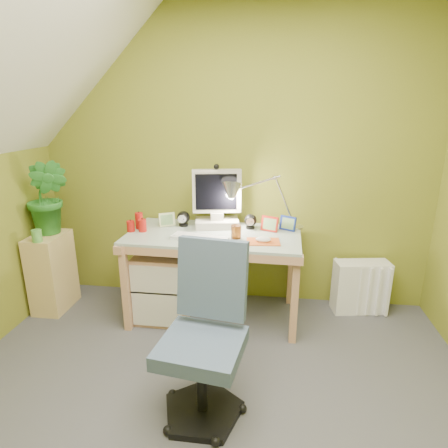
# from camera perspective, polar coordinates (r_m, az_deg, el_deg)

# --- Properties ---
(floor) EXTENTS (3.20, 3.20, 0.01)m
(floor) POSITION_cam_1_polar(r_m,az_deg,el_deg) (2.18, -4.00, -30.67)
(floor) COLOR #47474C
(floor) RESTS_ON ground
(wall_back) EXTENTS (3.20, 0.01, 2.40)m
(wall_back) POSITION_cam_1_polar(r_m,az_deg,el_deg) (3.07, 1.48, 9.57)
(wall_back) COLOR olive
(wall_back) RESTS_ON floor
(desk) EXTENTS (1.33, 0.70, 0.70)m
(desk) POSITION_cam_1_polar(r_m,az_deg,el_deg) (2.97, -1.56, -7.86)
(desk) COLOR tan
(desk) RESTS_ON floor
(monitor) EXTENTS (0.39, 0.27, 0.49)m
(monitor) POSITION_cam_1_polar(r_m,az_deg,el_deg) (2.94, -1.10, 4.19)
(monitor) COLOR #B9B4A7
(monitor) RESTS_ON desk
(speaker_left) EXTENTS (0.13, 0.13, 0.12)m
(speaker_left) POSITION_cam_1_polar(r_m,az_deg,el_deg) (3.02, -6.21, 0.84)
(speaker_left) COLOR black
(speaker_left) RESTS_ON desk
(speaker_right) EXTENTS (0.12, 0.12, 0.12)m
(speaker_right) POSITION_cam_1_polar(r_m,az_deg,el_deg) (2.95, 4.06, 0.39)
(speaker_right) COLOR black
(speaker_right) RESTS_ON desk
(keyboard) EXTENTS (0.43, 0.22, 0.02)m
(keyboard) POSITION_cam_1_polar(r_m,az_deg,el_deg) (2.72, -3.75, -2.12)
(keyboard) COLOR silver
(keyboard) RESTS_ON desk
(mousepad) EXTENTS (0.25, 0.19, 0.01)m
(mousepad) POSITION_cam_1_polar(r_m,az_deg,el_deg) (2.67, 5.99, -2.68)
(mousepad) COLOR #C4541E
(mousepad) RESTS_ON desk
(mouse) EXTENTS (0.12, 0.09, 0.04)m
(mouse) POSITION_cam_1_polar(r_m,az_deg,el_deg) (2.67, 6.00, -2.36)
(mouse) COLOR silver
(mouse) RESTS_ON mousepad
(amber_tumbler) EXTENTS (0.08, 0.08, 0.10)m
(amber_tumbler) POSITION_cam_1_polar(r_m,az_deg,el_deg) (2.73, 1.85, -1.20)
(amber_tumbler) COLOR #984E16
(amber_tumbler) RESTS_ON desk
(candle_cluster) EXTENTS (0.19, 0.17, 0.13)m
(candle_cluster) POSITION_cam_1_polar(r_m,az_deg,el_deg) (2.98, -13.06, 0.28)
(candle_cluster) COLOR #AA140E
(candle_cluster) RESTS_ON desk
(photo_frame_red) EXTENTS (0.13, 0.07, 0.12)m
(photo_frame_red) POSITION_cam_1_polar(r_m,az_deg,el_deg) (2.90, 6.97, 0.04)
(photo_frame_red) COLOR #B01D12
(photo_frame_red) RESTS_ON desk
(photo_frame_blue) EXTENTS (0.12, 0.08, 0.11)m
(photo_frame_blue) POSITION_cam_1_polar(r_m,az_deg,el_deg) (2.94, 9.70, 0.12)
(photo_frame_blue) COLOR navy
(photo_frame_blue) RESTS_ON desk
(photo_frame_green) EXTENTS (0.12, 0.08, 0.11)m
(photo_frame_green) POSITION_cam_1_polar(r_m,az_deg,el_deg) (3.04, -8.67, 0.68)
(photo_frame_green) COLOR beige
(photo_frame_green) RESTS_ON desk
(desk_lamp) EXTENTS (0.61, 0.33, 0.62)m
(desk_lamp) POSITION_cam_1_polar(r_m,az_deg,el_deg) (2.90, 7.76, 5.16)
(desk_lamp) COLOR silver
(desk_lamp) RESTS_ON desk
(side_ledge) EXTENTS (0.24, 0.37, 0.64)m
(side_ledge) POSITION_cam_1_polar(r_m,az_deg,el_deg) (3.41, -24.71, -6.67)
(side_ledge) COLOR tan
(side_ledge) RESTS_ON floor
(potted_plant) EXTENTS (0.33, 0.27, 0.60)m
(potted_plant) POSITION_cam_1_polar(r_m,az_deg,el_deg) (3.25, -25.24, 3.72)
(potted_plant) COLOR #287326
(potted_plant) RESTS_ON side_ledge
(green_cup) EXTENTS (0.08, 0.08, 0.09)m
(green_cup) POSITION_cam_1_polar(r_m,az_deg,el_deg) (3.15, -26.63, -1.62)
(green_cup) COLOR #5AA645
(green_cup) RESTS_ON side_ledge
(task_chair) EXTENTS (0.54, 0.54, 0.86)m
(task_chair) POSITION_cam_1_polar(r_m,az_deg,el_deg) (2.04, -3.49, -18.15)
(task_chair) COLOR #3F5067
(task_chair) RESTS_ON floor
(radiator) EXTENTS (0.45, 0.24, 0.43)m
(radiator) POSITION_cam_1_polar(r_m,az_deg,el_deg) (3.29, 20.08, -8.96)
(radiator) COLOR white
(radiator) RESTS_ON floor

